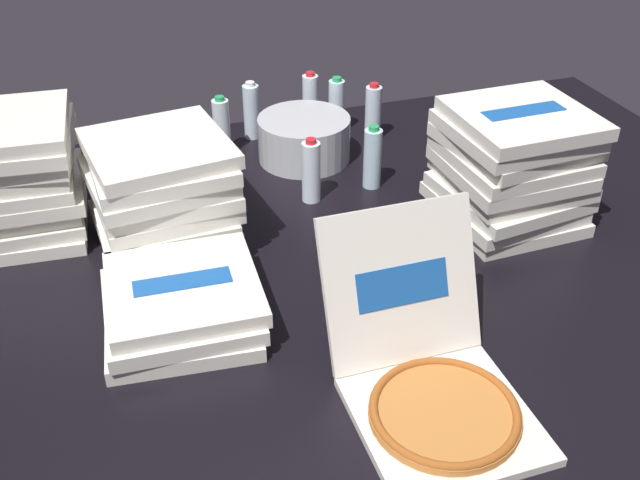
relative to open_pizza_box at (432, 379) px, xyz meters
The scene contains 14 objects.
ground_plane 0.44m from the open_pizza_box, 107.97° to the left, with size 3.20×2.40×0.02m, color black.
open_pizza_box is the anchor object (origin of this frame).
pizza_stack_left_near 0.66m from the open_pizza_box, 136.73° to the left, with size 0.42×0.42×0.12m.
pizza_stack_right_near 0.86m from the open_pizza_box, 49.01° to the left, with size 0.43×0.43×0.37m.
pizza_stack_center_near 0.97m from the open_pizza_box, 118.29° to the left, with size 0.43×0.43×0.32m.
pizza_stack_right_far 1.37m from the open_pizza_box, 129.51° to the left, with size 0.42×0.43×0.36m.
ice_bucket 1.24m from the open_pizza_box, 85.86° to the left, with size 0.33×0.33×0.16m, color #B7BABF.
water_bottle_0 0.95m from the open_pizza_box, 88.61° to the left, with size 0.06×0.06×0.22m.
water_bottle_1 1.44m from the open_pizza_box, 79.07° to the left, with size 0.06×0.06×0.22m.
water_bottle_2 1.37m from the open_pizza_box, 73.80° to the left, with size 0.06×0.06×0.22m.
water_bottle_3 1.47m from the open_pizza_box, 91.66° to the left, with size 0.06×0.06×0.22m.
water_bottle_4 1.38m from the open_pizza_box, 97.35° to the left, with size 0.06×0.06×0.22m.
water_bottle_5 1.50m from the open_pizza_box, 82.55° to the left, with size 0.06×0.06×0.22m.
water_bottle_6 1.00m from the open_pizza_box, 75.93° to the left, with size 0.06×0.06×0.22m.
Camera 1 is at (-0.49, -1.50, 1.25)m, focal length 42.55 mm.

